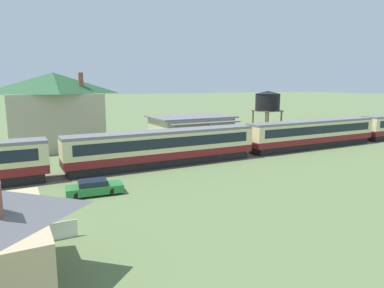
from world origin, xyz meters
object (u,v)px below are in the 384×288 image
at_px(station_building, 191,130).
at_px(water_tower, 268,101).
at_px(parked_car_green, 94,188).
at_px(passenger_train, 250,138).
at_px(station_house_dark_green_roof, 55,110).

relative_size(station_building, water_tower, 1.49).
bearing_deg(water_tower, parked_car_green, -152.56).
distance_m(passenger_train, water_tower, 15.46).
relative_size(passenger_train, water_tower, 11.46).
height_order(passenger_train, water_tower, water_tower).
xyz_separation_m(passenger_train, parked_car_green, (-20.86, -6.68, -1.59)).
bearing_deg(station_building, parked_car_green, -136.46).
distance_m(passenger_train, station_house_dark_green_roof, 26.36).
height_order(water_tower, parked_car_green, water_tower).
bearing_deg(station_house_dark_green_roof, station_building, -16.16).
xyz_separation_m(station_house_dark_green_roof, water_tower, (32.03, -5.82, 0.74)).
bearing_deg(parked_car_green, passenger_train, 23.24).
xyz_separation_m(passenger_train, station_building, (-2.76, 10.52, -0.01)).
bearing_deg(passenger_train, station_building, 104.72).
distance_m(station_building, water_tower, 14.48).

